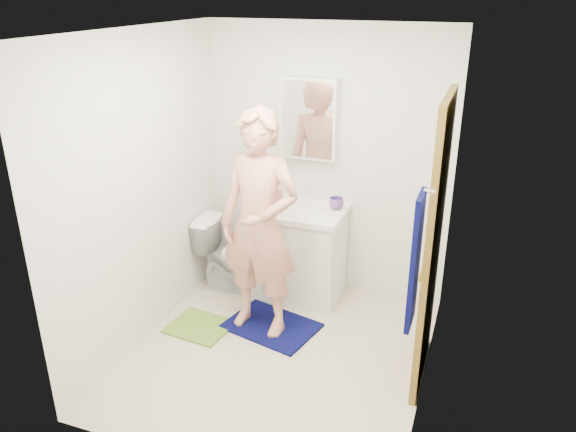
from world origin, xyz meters
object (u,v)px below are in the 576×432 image
(medicine_cabinet, at_px, (309,118))
(toothbrush_cup, at_px, (336,203))
(towel, at_px, (415,262))
(vanity_cabinet, at_px, (299,255))
(soap_dispenser, at_px, (276,195))
(man, at_px, (259,225))
(toilet, at_px, (234,255))

(medicine_cabinet, bearing_deg, toothbrush_cup, -21.66)
(medicine_cabinet, height_order, towel, medicine_cabinet)
(toothbrush_cup, bearing_deg, vanity_cabinet, -160.56)
(medicine_cabinet, height_order, soap_dispenser, medicine_cabinet)
(vanity_cabinet, height_order, medicine_cabinet, medicine_cabinet)
(medicine_cabinet, xyz_separation_m, toothbrush_cup, (0.30, -0.12, -0.70))
(toothbrush_cup, relative_size, man, 0.07)
(toilet, height_order, soap_dispenser, soap_dispenser)
(medicine_cabinet, bearing_deg, toilet, -150.18)
(medicine_cabinet, distance_m, soap_dispenser, 0.72)
(toilet, relative_size, toothbrush_cup, 5.49)
(towel, bearing_deg, soap_dispenser, 133.56)
(towel, distance_m, toilet, 2.42)
(vanity_cabinet, xyz_separation_m, toilet, (-0.59, -0.12, -0.05))
(towel, xyz_separation_m, man, (-1.29, 0.84, -0.31))
(medicine_cabinet, bearing_deg, man, -97.14)
(man, bearing_deg, medicine_cabinet, 89.34)
(toothbrush_cup, bearing_deg, toilet, -166.09)
(toilet, xyz_separation_m, man, (0.49, -0.53, 0.59))
(vanity_cabinet, bearing_deg, man, -99.59)
(medicine_cabinet, relative_size, toilet, 1.00)
(towel, height_order, soap_dispenser, towel)
(vanity_cabinet, height_order, soap_dispenser, soap_dispenser)
(medicine_cabinet, bearing_deg, soap_dispenser, -132.89)
(vanity_cabinet, bearing_deg, soap_dispenser, -176.80)
(toilet, bearing_deg, soap_dispenser, -76.12)
(man, bearing_deg, vanity_cabinet, 86.89)
(towel, relative_size, man, 0.44)
(toilet, bearing_deg, medicine_cabinet, -61.75)
(toilet, height_order, man, man)
(towel, xyz_separation_m, toothbrush_cup, (-0.88, 1.59, -0.35))
(vanity_cabinet, bearing_deg, medicine_cabinet, 90.00)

